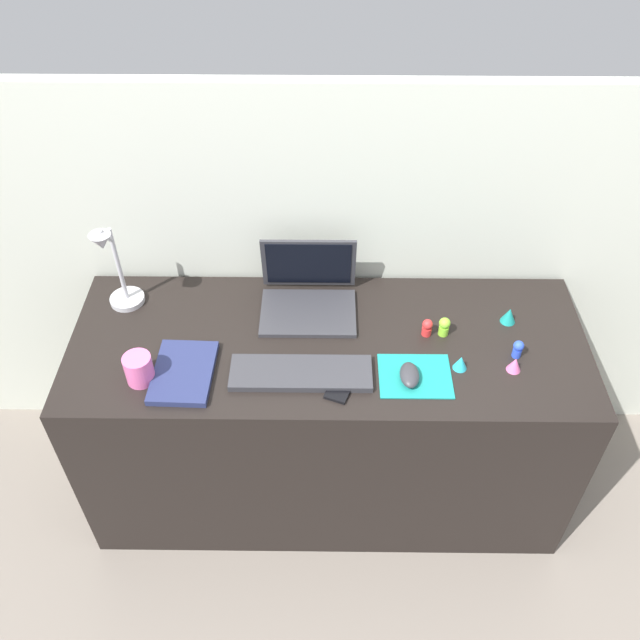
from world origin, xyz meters
TOP-DOWN VIEW (x-y plane):
  - ground_plane at (0.00, 0.00)m, footprint 6.00×6.00m
  - back_wall at (0.00, 0.34)m, footprint 2.78×0.05m
  - desk at (0.00, 0.00)m, footprint 1.58×0.60m
  - laptop at (-0.06, 0.17)m, footprint 0.30×0.24m
  - keyboard at (-0.08, -0.14)m, footprint 0.41×0.13m
  - mousepad at (0.25, -0.14)m, footprint 0.21×0.17m
  - mouse at (0.23, -0.15)m, footprint 0.06×0.10m
  - cell_phone at (0.04, -0.18)m, footprint 0.11×0.14m
  - desk_lamp at (-0.65, 0.14)m, footprint 0.11×0.17m
  - notebook_pad at (-0.42, -0.14)m, footprint 0.18×0.25m
  - coffee_mug at (-0.54, -0.16)m, footprint 0.08×0.08m
  - toy_figurine_cyan at (0.38, -0.10)m, footprint 0.04×0.04m
  - toy_figurine_teal at (0.56, 0.09)m, footprint 0.05×0.05m
  - toy_figurine_lime at (0.35, 0.04)m, footprint 0.03×0.03m
  - toy_figurine_red at (0.30, 0.03)m, footprint 0.03×0.03m
  - toy_figurine_blue at (0.56, -0.05)m, footprint 0.03×0.03m
  - toy_figurine_pink at (0.54, -0.11)m, footprint 0.04×0.04m

SIDE VIEW (x-z plane):
  - ground_plane at x=0.00m, z-range 0.00..0.00m
  - desk at x=0.00m, z-range 0.00..0.74m
  - back_wall at x=0.00m, z-range 0.00..1.41m
  - mousepad at x=0.25m, z-range 0.74..0.74m
  - cell_phone at x=0.04m, z-range 0.74..0.75m
  - keyboard at x=-0.08m, z-range 0.74..0.76m
  - notebook_pad at x=-0.42m, z-range 0.74..0.76m
  - mouse at x=0.23m, z-range 0.74..0.78m
  - toy_figurine_cyan at x=0.38m, z-range 0.74..0.79m
  - toy_figurine_pink at x=0.54m, z-range 0.74..0.79m
  - toy_figurine_teal at x=0.56m, z-range 0.74..0.79m
  - toy_figurine_red at x=0.30m, z-range 0.74..0.80m
  - toy_figurine_blue at x=0.56m, z-range 0.74..0.80m
  - toy_figurine_lime at x=0.35m, z-range 0.74..0.81m
  - coffee_mug at x=-0.54m, z-range 0.74..0.83m
  - laptop at x=-0.06m, z-range 0.69..0.90m
  - desk_lamp at x=-0.65m, z-range 0.73..1.06m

